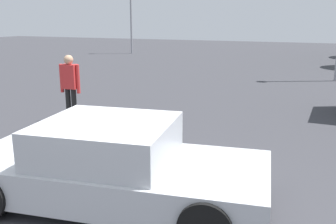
{
  "coord_description": "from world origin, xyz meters",
  "views": [
    {
      "loc": [
        2.57,
        -4.18,
        2.63
      ],
      "look_at": [
        -0.1,
        2.2,
        0.9
      ],
      "focal_mm": 40.42,
      "sensor_mm": 36.0,
      "label": 1
    }
  ],
  "objects": [
    {
      "name": "dog",
      "position": [
        -1.86,
        2.43,
        0.3
      ],
      "size": [
        0.58,
        0.49,
        0.47
      ],
      "rotation": [
        0.0,
        0.0,
        5.65
      ],
      "color": "beige",
      "rests_on": "ground_plane"
    },
    {
      "name": "pedestrian",
      "position": [
        -3.4,
        3.63,
        1.03
      ],
      "size": [
        0.57,
        0.27,
        1.73
      ],
      "rotation": [
        0.0,
        0.0,
        4.79
      ],
      "color": "black",
      "rests_on": "ground_plane"
    },
    {
      "name": "ground_plane",
      "position": [
        0.0,
        0.0,
        0.0
      ],
      "size": [
        80.0,
        80.0,
        0.0
      ],
      "primitive_type": "plane",
      "color": "#38383D"
    },
    {
      "name": "sedan_foreground",
      "position": [
        -0.12,
        0.2,
        0.56
      ],
      "size": [
        4.55,
        2.42,
        1.22
      ],
      "rotation": [
        0.0,
        0.0,
        0.14
      ],
      "color": "#B7BABF",
      "rests_on": "ground_plane"
    }
  ]
}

